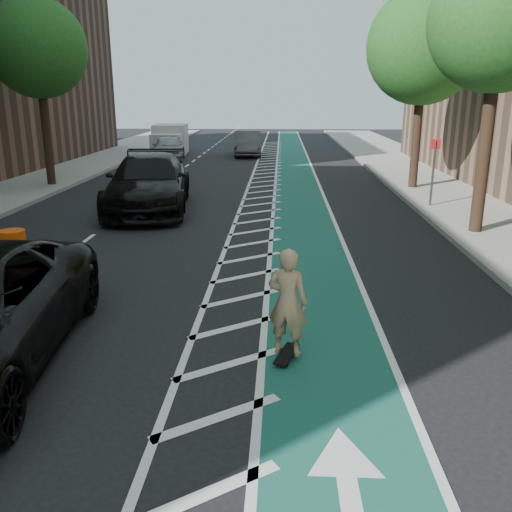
{
  "coord_description": "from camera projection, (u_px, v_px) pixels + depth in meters",
  "views": [
    {
      "loc": [
        2.26,
        -7.35,
        3.92
      ],
      "look_at": [
        1.82,
        2.13,
        1.1
      ],
      "focal_mm": 38.0,
      "sensor_mm": 36.0,
      "label": 1
    }
  ],
  "objects": [
    {
      "name": "ground",
      "position": [
        130.0,
        363.0,
        8.25
      ],
      "size": [
        120.0,
        120.0,
        0.0
      ],
      "primitive_type": "plane",
      "color": "black",
      "rests_on": "ground"
    },
    {
      "name": "bike_lane",
      "position": [
        303.0,
        220.0,
        17.69
      ],
      "size": [
        2.0,
        90.0,
        0.01
      ],
      "primitive_type": "cube",
      "color": "#164F40",
      "rests_on": "ground"
    },
    {
      "name": "buffer_strip",
      "position": [
        257.0,
        220.0,
        17.76
      ],
      "size": [
        1.4,
        90.0,
        0.01
      ],
      "primitive_type": "cube",
      "color": "silver",
      "rests_on": "ground"
    },
    {
      "name": "sidewalk_right",
      "position": [
        506.0,
        220.0,
        17.38
      ],
      "size": [
        5.0,
        90.0,
        0.15
      ],
      "primitive_type": "cube",
      "color": "gray",
      "rests_on": "ground"
    },
    {
      "name": "curb_right",
      "position": [
        429.0,
        219.0,
        17.49
      ],
      "size": [
        0.12,
        90.0,
        0.16
      ],
      "primitive_type": "cube",
      "color": "gray",
      "rests_on": "ground"
    },
    {
      "name": "curb_left",
      "position": [
        3.0,
        215.0,
        18.12
      ],
      "size": [
        0.12,
        90.0,
        0.16
      ],
      "primitive_type": "cube",
      "color": "gray",
      "rests_on": "ground"
    },
    {
      "name": "tree_r_c",
      "position": [
        502.0,
        20.0,
        13.92
      ],
      "size": [
        4.2,
        4.2,
        7.9
      ],
      "color": "#382619",
      "rests_on": "ground"
    },
    {
      "name": "tree_r_d",
      "position": [
        424.0,
        47.0,
        21.58
      ],
      "size": [
        4.2,
        4.2,
        7.9
      ],
      "color": "#382619",
      "rests_on": "ground"
    },
    {
      "name": "tree_l_d",
      "position": [
        36.0,
        48.0,
        22.28
      ],
      "size": [
        4.2,
        4.2,
        7.9
      ],
      "color": "#382619",
      "rests_on": "ground"
    },
    {
      "name": "sign_post",
      "position": [
        433.0,
        171.0,
        19.02
      ],
      "size": [
        0.35,
        0.08,
        2.47
      ],
      "color": "#4C4C4C",
      "rests_on": "ground"
    },
    {
      "name": "skateboard",
      "position": [
        287.0,
        354.0,
        8.36
      ],
      "size": [
        0.42,
        0.79,
        0.1
      ],
      "rotation": [
        0.0,
        0.0,
        -0.29
      ],
      "color": "black",
      "rests_on": "ground"
    },
    {
      "name": "skateboarder",
      "position": [
        288.0,
        302.0,
        8.12
      ],
      "size": [
        0.7,
        0.56,
        1.68
      ],
      "primitive_type": "imported",
      "rotation": [
        0.0,
        0.0,
        2.85
      ],
      "color": "tan",
      "rests_on": "skateboard"
    },
    {
      "name": "suv_far",
      "position": [
        149.0,
        183.0,
        19.09
      ],
      "size": [
        3.52,
        6.92,
        1.92
      ],
      "primitive_type": "imported",
      "rotation": [
        0.0,
        0.0,
        0.13
      ],
      "color": "black",
      "rests_on": "ground"
    },
    {
      "name": "car_silver",
      "position": [
        169.0,
        147.0,
        33.97
      ],
      "size": [
        2.42,
        4.8,
        1.57
      ],
      "primitive_type": "imported",
      "rotation": [
        0.0,
        0.0,
        0.13
      ],
      "color": "#9B9BA0",
      "rests_on": "ground"
    },
    {
      "name": "car_grey",
      "position": [
        247.0,
        143.0,
        36.49
      ],
      "size": [
        2.12,
        5.08,
        1.63
      ],
      "primitive_type": "imported",
      "rotation": [
        0.0,
        0.0,
        0.08
      ],
      "color": "#504F53",
      "rests_on": "ground"
    },
    {
      "name": "box_truck",
      "position": [
        170.0,
        141.0,
        37.27
      ],
      "size": [
        2.44,
        4.9,
        1.98
      ],
      "rotation": [
        0.0,
        0.0,
        0.07
      ],
      "color": "silver",
      "rests_on": "ground"
    },
    {
      "name": "barrel_a",
      "position": [
        14.0,
        253.0,
        12.33
      ],
      "size": [
        0.73,
        0.73,
        1.0
      ],
      "color": "#E7510C",
      "rests_on": "ground"
    },
    {
      "name": "barrel_b",
      "position": [
        116.0,
        198.0,
        19.29
      ],
      "size": [
        0.63,
        0.63,
        0.86
      ],
      "color": "#EA480C",
      "rests_on": "ground"
    },
    {
      "name": "barrel_c",
      "position": [
        176.0,
        175.0,
        24.44
      ],
      "size": [
        0.71,
        0.71,
        0.97
      ],
      "color": "#E14C0B",
      "rests_on": "ground"
    }
  ]
}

